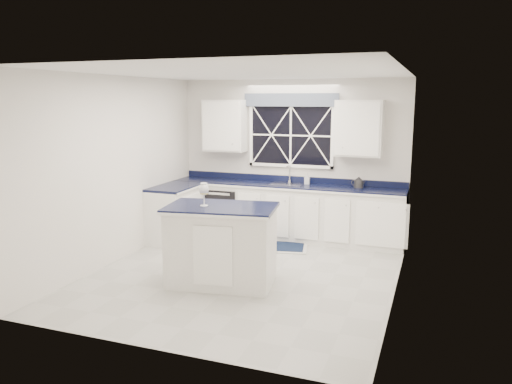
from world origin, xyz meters
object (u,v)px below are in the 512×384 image
at_px(dishwasher, 227,210).
at_px(island, 221,245).
at_px(kettle, 358,183).
at_px(wine_glass, 204,190).
at_px(soap_bottle, 307,179).
at_px(faucet, 289,173).

relative_size(dishwasher, island, 0.55).
height_order(dishwasher, kettle, kettle).
xyz_separation_m(kettle, wine_glass, (-1.55, -2.53, 0.21)).
height_order(kettle, soap_bottle, soap_bottle).
relative_size(faucet, island, 0.20).
bearing_deg(soap_bottle, faucet, 168.91).
bearing_deg(wine_glass, soap_bottle, 75.15).
xyz_separation_m(faucet, soap_bottle, (0.34, -0.07, -0.07)).
xyz_separation_m(island, soap_bottle, (0.48, 2.49, 0.51)).
xyz_separation_m(dishwasher, soap_bottle, (1.44, 0.13, 0.62)).
xyz_separation_m(faucet, kettle, (1.21, -0.11, -0.08)).
height_order(faucet, island, faucet).
xyz_separation_m(kettle, soap_bottle, (-0.87, 0.04, 0.01)).
bearing_deg(soap_bottle, dishwasher, -174.88).
bearing_deg(island, faucet, 77.99).
height_order(island, soap_bottle, soap_bottle).
bearing_deg(kettle, faucet, -163.89).
distance_m(dishwasher, faucet, 1.31).
relative_size(dishwasher, wine_glass, 2.77).
bearing_deg(faucet, wine_glass, -97.48).
xyz_separation_m(dishwasher, wine_glass, (0.75, -2.45, 0.82)).
bearing_deg(faucet, island, -93.31).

